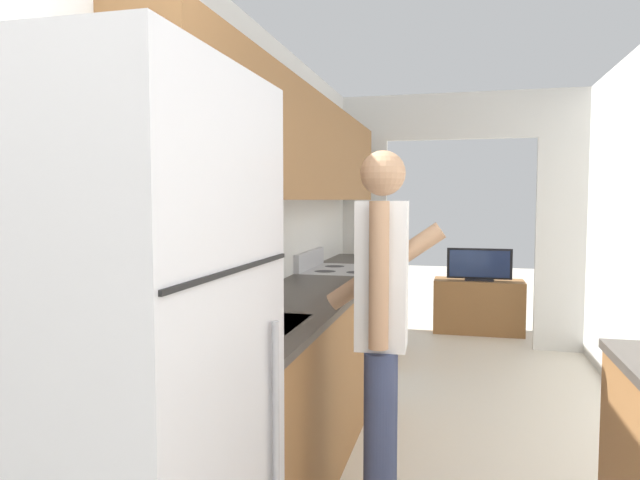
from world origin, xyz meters
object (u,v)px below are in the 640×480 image
(refrigerator, at_px, (120,414))
(knife, at_px, (358,261))
(television, at_px, (479,265))
(range_oven, at_px, (345,325))
(person, at_px, (382,332))
(tv_cabinet, at_px, (478,306))

(refrigerator, height_order, knife, refrigerator)
(television, xyz_separation_m, knife, (-1.08, -1.43, 0.17))
(television, bearing_deg, range_oven, -118.34)
(television, distance_m, knife, 1.80)
(person, bearing_deg, tv_cabinet, -9.84)
(refrigerator, xyz_separation_m, range_oven, (-0.02, 3.09, -0.43))
(refrigerator, height_order, person, refrigerator)
(tv_cabinet, bearing_deg, range_oven, -117.84)
(range_oven, height_order, tv_cabinet, range_oven)
(range_oven, distance_m, person, 2.12)
(person, relative_size, tv_cabinet, 1.74)
(range_oven, xyz_separation_m, television, (1.08, 2.00, 0.29))
(tv_cabinet, height_order, knife, knife)
(refrigerator, relative_size, person, 1.07)
(tv_cabinet, bearing_deg, refrigerator, -101.65)
(television, bearing_deg, tv_cabinet, 90.00)
(knife, bearing_deg, tv_cabinet, 56.32)
(refrigerator, relative_size, tv_cabinet, 1.87)
(range_oven, distance_m, television, 2.30)
(tv_cabinet, bearing_deg, person, -97.29)
(television, relative_size, knife, 2.24)
(tv_cabinet, xyz_separation_m, knife, (-1.08, -1.47, 0.63))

